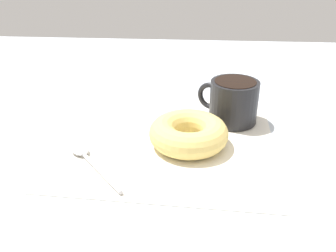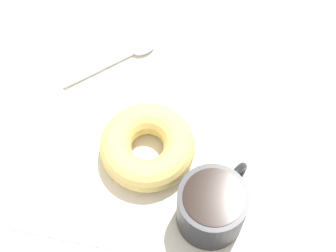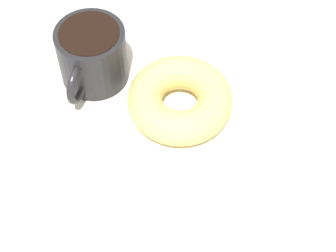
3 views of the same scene
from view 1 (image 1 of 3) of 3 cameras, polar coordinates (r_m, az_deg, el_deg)
The scene contains 5 objects.
ground_plane at distance 62.77cm, azimuth -2.18°, elevation -1.42°, with size 120.00×120.00×2.00cm, color #B2BCC6.
napkin at distance 59.54cm, azimuth 0.00°, elevation -1.84°, with size 32.91×32.91×0.30cm, color white.
coffee_cup at distance 64.15cm, azimuth 9.84°, elevation 3.86°, with size 10.28×8.10×7.26cm.
donut at distance 56.54cm, azimuth 3.16°, elevation -1.09°, with size 12.00×12.00×3.99cm, color #E5C66B.
spoon at distance 55.13cm, azimuth -12.42°, elevation -4.47°, with size 10.26×11.89×0.90cm.
Camera 1 is at (6.47, -54.72, 29.07)cm, focal length 40.00 mm.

